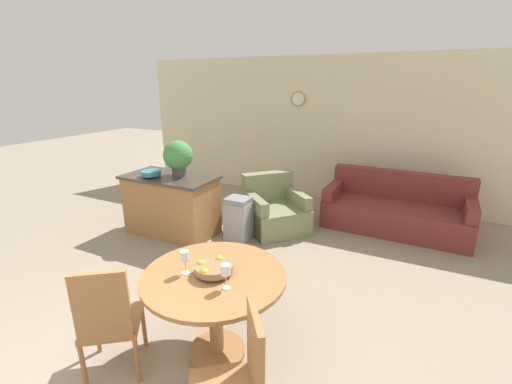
# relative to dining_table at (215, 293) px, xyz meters

# --- Properties ---
(wall_back) EXTENTS (8.00, 0.09, 2.70)m
(wall_back) POSITION_rel_dining_table_xyz_m (-0.35, 4.47, 0.76)
(wall_back) COLOR beige
(wall_back) RESTS_ON ground_plane
(dining_table) EXTENTS (1.15, 1.15, 0.77)m
(dining_table) POSITION_rel_dining_table_xyz_m (0.00, 0.00, 0.00)
(dining_table) COLOR #9E6B3D
(dining_table) RESTS_ON ground_plane
(dining_chair_near_left) EXTENTS (0.59, 0.59, 0.98)m
(dining_chair_near_left) POSITION_rel_dining_table_xyz_m (-0.60, -0.54, -0.07)
(dining_chair_near_left) COLOR #9E6B3D
(dining_chair_near_left) RESTS_ON ground_plane
(dining_chair_near_right) EXTENTS (0.59, 0.59, 0.98)m
(dining_chair_near_right) POSITION_rel_dining_table_xyz_m (0.54, -0.60, -0.07)
(dining_chair_near_right) COLOR #9E6B3D
(dining_chair_near_right) RESTS_ON ground_plane
(fruit_bowl) EXTENTS (0.31, 0.31, 0.11)m
(fruit_bowl) POSITION_rel_dining_table_xyz_m (-0.00, -0.00, 0.23)
(fruit_bowl) COLOR olive
(fruit_bowl) RESTS_ON dining_table
(wine_glass_left) EXTENTS (0.07, 0.07, 0.20)m
(wine_glass_left) POSITION_rel_dining_table_xyz_m (-0.21, -0.09, 0.32)
(wine_glass_left) COLOR silver
(wine_glass_left) RESTS_ON dining_table
(wine_glass_right) EXTENTS (0.07, 0.07, 0.20)m
(wine_glass_right) POSITION_rel_dining_table_xyz_m (0.19, -0.13, 0.32)
(wine_glass_right) COLOR silver
(wine_glass_right) RESTS_ON dining_table
(kitchen_island) EXTENTS (1.39, 0.75, 0.90)m
(kitchen_island) POSITION_rel_dining_table_xyz_m (-1.95, 1.82, -0.14)
(kitchen_island) COLOR #9E6B3D
(kitchen_island) RESTS_ON ground_plane
(teal_bowl) EXTENTS (0.28, 0.28, 0.09)m
(teal_bowl) POSITION_rel_dining_table_xyz_m (-2.16, 1.66, 0.36)
(teal_bowl) COLOR teal
(teal_bowl) RESTS_ON kitchen_island
(potted_plant) EXTENTS (0.43, 0.43, 0.52)m
(potted_plant) POSITION_rel_dining_table_xyz_m (-1.83, 1.89, 0.60)
(potted_plant) COLOR #4C4C51
(potted_plant) RESTS_ON kitchen_island
(trash_bin) EXTENTS (0.35, 0.31, 0.64)m
(trash_bin) POSITION_rel_dining_table_xyz_m (-0.92, 2.05, -0.28)
(trash_bin) COLOR #9E9EA3
(trash_bin) RESTS_ON ground_plane
(couch) EXTENTS (2.15, 1.00, 0.86)m
(couch) POSITION_rel_dining_table_xyz_m (1.10, 3.50, -0.30)
(couch) COLOR maroon
(couch) RESTS_ON ground_plane
(armchair) EXTENTS (1.21, 1.21, 0.85)m
(armchair) POSITION_rel_dining_table_xyz_m (-0.60, 2.63, -0.31)
(armchair) COLOR #7A7F5B
(armchair) RESTS_ON ground_plane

